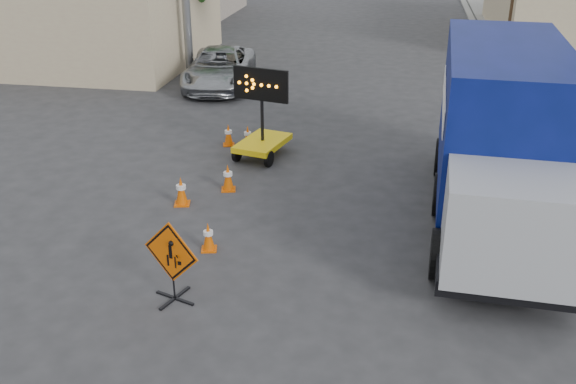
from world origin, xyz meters
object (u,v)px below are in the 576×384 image
(arrow_board, at_px, (262,137))
(box_truck, at_px, (499,148))
(construction_sign, at_px, (172,260))
(pickup_truck, at_px, (220,68))

(arrow_board, xyz_separation_m, box_truck, (6.45, -3.21, 1.27))
(arrow_board, distance_m, box_truck, 7.32)
(construction_sign, height_order, arrow_board, arrow_board)
(construction_sign, relative_size, arrow_board, 0.62)
(pickup_truck, height_order, box_truck, box_truck)
(pickup_truck, xyz_separation_m, box_truck, (9.99, -10.91, 1.11))
(pickup_truck, bearing_deg, box_truck, -54.99)
(construction_sign, height_order, box_truck, box_truck)
(arrow_board, relative_size, box_truck, 0.31)
(arrow_board, xyz_separation_m, pickup_truck, (-3.54, 7.70, 0.16))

